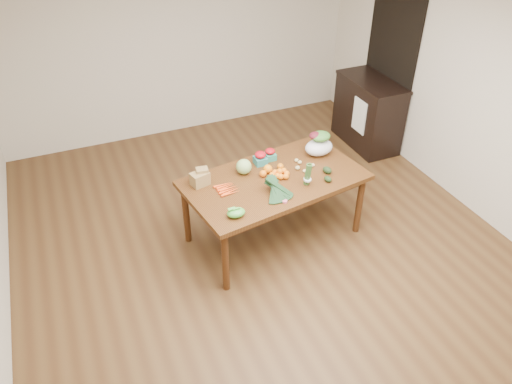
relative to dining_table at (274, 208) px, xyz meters
name	(u,v)px	position (x,y,z in m)	size (l,w,h in m)	color
floor	(267,252)	(-0.18, -0.22, -0.38)	(6.00, 6.00, 0.00)	#54381C
room_walls	(269,139)	(-0.18, -0.22, 0.97)	(5.02, 6.02, 2.70)	beige
dining_table	(274,208)	(0.00, 0.00, 0.00)	(1.80, 1.00, 0.75)	#563514
doorway_dark	(389,69)	(2.30, 1.38, 0.68)	(0.02, 1.00, 2.10)	black
cabinet	(368,113)	(2.04, 1.34, 0.10)	(0.52, 1.02, 0.94)	black
dish_towel	(359,116)	(1.78, 1.18, 0.18)	(0.02, 0.28, 0.45)	white
paper_bag	(200,178)	(-0.72, 0.18, 0.46)	(0.23, 0.19, 0.16)	olive
cabbage	(244,167)	(-0.25, 0.20, 0.45)	(0.16, 0.16, 0.16)	#8FC16F
strawberry_basket_a	(260,159)	(-0.02, 0.31, 0.43)	(0.12, 0.12, 0.11)	red
strawberry_basket_b	(270,155)	(0.11, 0.35, 0.43)	(0.11, 0.11, 0.10)	red
orange_a	(263,174)	(-0.10, 0.07, 0.41)	(0.07, 0.07, 0.07)	orange
orange_b	(268,169)	(-0.02, 0.12, 0.42)	(0.09, 0.09, 0.09)	orange
orange_c	(280,166)	(0.12, 0.13, 0.41)	(0.07, 0.07, 0.07)	#DD4F0D
mandarin_cluster	(280,173)	(0.06, 0.00, 0.42)	(0.18, 0.18, 0.10)	orange
carrots	(227,189)	(-0.51, -0.01, 0.39)	(0.22, 0.22, 0.03)	#FF5415
snap_pea_bag	(236,213)	(-0.58, -0.43, 0.41)	(0.17, 0.13, 0.08)	#51AB39
kale_bunch	(279,190)	(-0.10, -0.31, 0.45)	(0.32, 0.40, 0.16)	black
asparagus_bundle	(308,174)	(0.25, -0.23, 0.50)	(0.08, 0.08, 0.25)	#3F7234
potato_a	(298,168)	(0.28, 0.05, 0.40)	(0.05, 0.05, 0.04)	tan
potato_b	(305,171)	(0.33, -0.03, 0.39)	(0.04, 0.04, 0.04)	tan
potato_c	(300,162)	(0.36, 0.14, 0.39)	(0.05, 0.04, 0.04)	tan
potato_d	(296,160)	(0.34, 0.19, 0.39)	(0.04, 0.04, 0.04)	#CABF75
potato_e	(313,165)	(0.46, 0.04, 0.39)	(0.04, 0.04, 0.04)	tan
avocado_a	(328,179)	(0.46, -0.26, 0.40)	(0.06, 0.09, 0.06)	black
avocado_b	(327,170)	(0.53, -0.12, 0.41)	(0.07, 0.11, 0.07)	black
salad_bag	(319,145)	(0.63, 0.24, 0.50)	(0.31, 0.23, 0.24)	white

